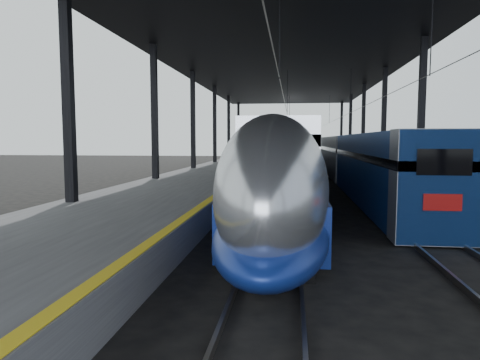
# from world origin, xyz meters

# --- Properties ---
(ground) EXTENTS (160.00, 160.00, 0.00)m
(ground) POSITION_xyz_m (0.00, 0.00, 0.00)
(ground) COLOR black
(ground) RESTS_ON ground
(platform) EXTENTS (6.00, 80.00, 1.00)m
(platform) POSITION_xyz_m (-3.50, 20.00, 0.50)
(platform) COLOR #4C4C4F
(platform) RESTS_ON ground
(yellow_strip) EXTENTS (0.30, 80.00, 0.01)m
(yellow_strip) POSITION_xyz_m (-0.70, 20.00, 1.00)
(yellow_strip) COLOR yellow
(yellow_strip) RESTS_ON platform
(rails) EXTENTS (6.52, 80.00, 0.16)m
(rails) POSITION_xyz_m (4.50, 20.00, 0.08)
(rails) COLOR slate
(rails) RESTS_ON ground
(canopy) EXTENTS (18.00, 75.00, 9.47)m
(canopy) POSITION_xyz_m (1.90, 20.00, 9.12)
(canopy) COLOR black
(canopy) RESTS_ON ground
(tgv_train) EXTENTS (2.88, 65.20, 4.12)m
(tgv_train) POSITION_xyz_m (2.00, 28.39, 1.93)
(tgv_train) COLOR #AEB1B5
(tgv_train) RESTS_ON ground
(second_train) EXTENTS (2.66, 56.05, 3.67)m
(second_train) POSITION_xyz_m (7.00, 30.59, 1.86)
(second_train) COLOR navy
(second_train) RESTS_ON ground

